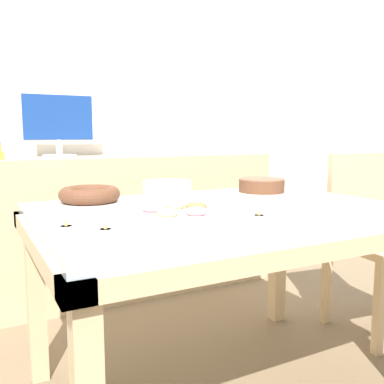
{
  "coord_description": "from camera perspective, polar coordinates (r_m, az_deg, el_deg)",
  "views": [
    {
      "loc": [
        -0.86,
        -1.39,
        1.04
      ],
      "look_at": [
        -0.1,
        0.05,
        0.82
      ],
      "focal_mm": 40.0,
      "sensor_mm": 36.0,
      "label": 1
    }
  ],
  "objects": [
    {
      "name": "tealight_right_edge",
      "position": [
        1.43,
        8.92,
        -3.29
      ],
      "size": [
        0.04,
        0.04,
        0.04
      ],
      "color": "silver",
      "rests_on": "dining_table"
    },
    {
      "name": "cake_chocolate_round",
      "position": [
        2.04,
        9.26,
        0.6
      ],
      "size": [
        0.31,
        0.31,
        0.08
      ],
      "color": "white",
      "rests_on": "dining_table"
    },
    {
      "name": "sideboard",
      "position": [
        2.84,
        -9.54,
        -4.4
      ],
      "size": [
        2.07,
        0.44,
        0.91
      ],
      "color": "#D1B284",
      "rests_on": "ground"
    },
    {
      "name": "tealight_near_front",
      "position": [
        1.24,
        -11.46,
        -5.11
      ],
      "size": [
        0.04,
        0.04,
        0.04
      ],
      "color": "silver",
      "rests_on": "dining_table"
    },
    {
      "name": "wall_back",
      "position": [
        3.07,
        -11.71,
        12.35
      ],
      "size": [
        8.0,
        0.1,
        2.6
      ],
      "primitive_type": "cube",
      "color": "white",
      "rests_on": "ground"
    },
    {
      "name": "cake_golden_bundt",
      "position": [
        1.76,
        -13.49,
        -0.59
      ],
      "size": [
        0.31,
        0.31,
        0.07
      ],
      "color": "white",
      "rests_on": "dining_table"
    },
    {
      "name": "computer_monitor",
      "position": [
        2.68,
        -17.39,
        8.48
      ],
      "size": [
        0.42,
        0.2,
        0.38
      ],
      "color": "silver",
      "rests_on": "sideboard"
    },
    {
      "name": "chair",
      "position": [
        2.49,
        22.86,
        -4.95
      ],
      "size": [
        0.47,
        0.47,
        0.94
      ],
      "color": "#D1B284",
      "rests_on": "ground"
    },
    {
      "name": "dining_table",
      "position": [
        1.68,
        3.87,
        -5.26
      ],
      "size": [
        1.41,
        0.99,
        0.76
      ],
      "color": "silver",
      "rests_on": "ground"
    },
    {
      "name": "plate_stack",
      "position": [
        1.86,
        -3.33,
        0.24
      ],
      "size": [
        0.21,
        0.21,
        0.08
      ],
      "color": "white",
      "rests_on": "dining_table"
    },
    {
      "name": "pastry_platter",
      "position": [
        1.49,
        -1.77,
        -2.76
      ],
      "size": [
        0.37,
        0.37,
        0.04
      ],
      "color": "white",
      "rests_on": "dining_table"
    },
    {
      "name": "tealight_left_edge",
      "position": [
        1.31,
        -16.43,
        -4.6
      ],
      "size": [
        0.04,
        0.04,
        0.04
      ],
      "color": "silver",
      "rests_on": "dining_table"
    }
  ]
}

